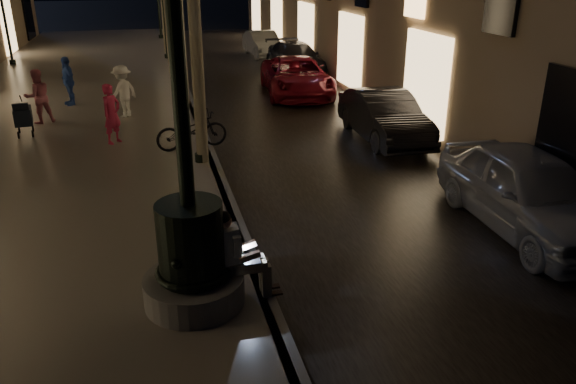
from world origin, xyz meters
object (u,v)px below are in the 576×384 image
object	(u,v)px
car_fifth	(263,44)
pedestrian_blue	(68,81)
car_front	(529,191)
pedestrian_red	(112,114)
pedestrian_pink	(38,96)
fountain_lamppost	(191,237)
car_rear	(296,58)
lamp_curb_b	(172,5)
pedestrian_white	(123,91)
stroller	(23,116)
bicycle	(192,130)
car_third	(296,77)
car_second	(384,116)
seated_man_laptop	(237,252)
lamp_curb_a	(193,30)

from	to	relation	value
car_fifth	pedestrian_blue	xyz separation A→B (m)	(-8.58, -9.86, 0.35)
car_front	pedestrian_red	bearing A→B (deg)	139.92
car_front	pedestrian_pink	size ratio (longest dim) A/B	2.81
fountain_lamppost	car_fifth	bearing A→B (deg)	75.99
car_front	car_rear	bearing A→B (deg)	92.22
car_rear	car_fifth	xyz separation A→B (m)	(-0.44, 5.13, -0.02)
fountain_lamppost	lamp_curb_b	size ratio (longest dim) A/B	1.08
car_front	pedestrian_white	bearing A→B (deg)	129.47
stroller	bicycle	world-z (taller)	stroller
fountain_lamppost	pedestrian_pink	bearing A→B (deg)	108.27
fountain_lamppost	car_front	size ratio (longest dim) A/B	1.18
bicycle	lamp_curb_b	bearing A→B (deg)	-12.31
fountain_lamppost	lamp_curb_b	xyz separation A→B (m)	(0.70, 14.00, 2.02)
car_fifth	car_third	bearing A→B (deg)	-96.59
car_second	bicycle	world-z (taller)	car_second
car_front	pedestrian_blue	xyz separation A→B (m)	(-9.12, 11.59, 0.24)
fountain_lamppost	seated_man_laptop	xyz separation A→B (m)	(0.61, 0.00, -0.30)
car_third	car_fifth	world-z (taller)	car_third
fountain_lamppost	bicycle	world-z (taller)	fountain_lamppost
stroller	car_rear	distance (m)	12.84
lamp_curb_b	fountain_lamppost	bearing A→B (deg)	-92.86
lamp_curb_b	pedestrian_white	xyz separation A→B (m)	(-1.83, -3.21, -2.25)
seated_man_laptop	lamp_curb_b	bearing A→B (deg)	89.64
car_rear	bicycle	distance (m)	11.87
stroller	pedestrian_white	bearing A→B (deg)	20.45
lamp_curb_a	pedestrian_blue	xyz separation A→B (m)	(-3.62, 6.85, -2.24)
pedestrian_pink	lamp_curb_a	bearing A→B (deg)	107.45
car_second	bicycle	bearing A→B (deg)	-177.38
car_fifth	bicycle	size ratio (longest dim) A/B	2.12
lamp_curb_b	car_third	xyz separation A→B (m)	(4.30, -0.71, -2.55)
fountain_lamppost	car_rear	bearing A→B (deg)	70.84
seated_man_laptop	stroller	xyz separation A→B (m)	(-4.36, 9.36, -0.17)
pedestrian_pink	pedestrian_white	size ratio (longest dim) A/B	1.01
lamp_curb_b	pedestrian_blue	world-z (taller)	lamp_curb_b
car_front	car_third	size ratio (longest dim) A/B	0.90
car_rear	pedestrian_pink	size ratio (longest dim) A/B	2.89
lamp_curb_b	pedestrian_white	size ratio (longest dim) A/B	3.07
lamp_curb_a	car_third	world-z (taller)	lamp_curb_a
car_front	pedestrian_pink	world-z (taller)	pedestrian_pink
lamp_curb_a	bicycle	distance (m)	2.77
pedestrian_blue	pedestrian_pink	bearing A→B (deg)	-40.94
seated_man_laptop	car_rear	xyz separation A→B (m)	(5.50, 17.58, -0.25)
fountain_lamppost	pedestrian_pink	world-z (taller)	fountain_lamppost
pedestrian_pink	car_rear	bearing A→B (deg)	-168.97
lamp_curb_b	car_fifth	world-z (taller)	lamp_curb_b
pedestrian_pink	bicycle	world-z (taller)	pedestrian_pink
car_third	lamp_curb_a	bearing A→B (deg)	-114.89
car_rear	pedestrian_blue	bearing A→B (deg)	-155.76
bicycle	car_rear	bearing A→B (deg)	-39.13
car_front	car_second	distance (m)	5.95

